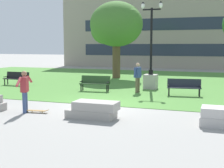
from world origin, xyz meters
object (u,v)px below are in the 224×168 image
person_skateboarder (25,89)px  park_bench_near_right (95,82)px  concrete_block_left (93,110)px  park_bench_near_left (184,86)px  person_bystander_near_lawn (138,76)px  lamp_post_right (151,72)px  park_bench_far_left (17,78)px  skateboard (36,111)px

person_skateboarder → park_bench_near_right: size_ratio=0.93×
concrete_block_left → park_bench_near_left: bearing=67.8°
park_bench_near_left → park_bench_near_right: bearing=179.9°
concrete_block_left → person_bystander_near_lawn: bearing=90.5°
person_skateboarder → lamp_post_right: 9.15m
lamp_post_right → person_skateboarder: bearing=-111.1°
park_bench_near_right → park_bench_far_left: same height
skateboard → park_bench_near_left: (5.18, 6.34, 0.45)m
skateboard → park_bench_near_right: park_bench_near_right is taller
park_bench_near_right → park_bench_near_left: bearing=-0.1°
park_bench_near_left → park_bench_far_left: size_ratio=1.03×
person_skateboarder → lamp_post_right: bearing=68.9°
lamp_post_right → person_bystander_near_lawn: 1.81m
concrete_block_left → lamp_post_right: (0.32, 8.47, 0.79)m
skateboard → park_bench_far_left: size_ratio=0.57×
person_skateboarder → park_bench_far_left: bearing=128.4°
park_bench_near_left → person_bystander_near_lawn: 2.72m
person_skateboarder → person_bystander_near_lawn: bearing=66.7°
lamp_post_right → person_bystander_near_lawn: lamp_post_right is taller
concrete_block_left → skateboard: concrete_block_left is taller
park_bench_near_left → person_bystander_near_lawn: size_ratio=1.08×
skateboard → park_bench_near_left: 8.20m
park_bench_far_left → concrete_block_left: bearing=-39.4°
concrete_block_left → skateboard: (-2.57, 0.08, -0.22)m
person_skateboarder → park_bench_near_right: (0.38, 6.50, -0.44)m
park_bench_near_right → park_bench_far_left: (-6.12, 0.73, 0.00)m
park_bench_far_left → lamp_post_right: lamp_post_right is taller
concrete_block_left → lamp_post_right: lamp_post_right is taller
person_skateboarder → skateboard: 0.99m
park_bench_far_left → person_bystander_near_lawn: bearing=-3.0°
skateboard → park_bench_far_left: park_bench_far_left is taller
park_bench_near_right → person_skateboarder: bearing=-93.3°
skateboard → lamp_post_right: (2.89, 8.39, 1.02)m
lamp_post_right → park_bench_near_left: bearing=-41.8°
park_bench_near_left → lamp_post_right: bearing=138.2°
concrete_block_left → park_bench_near_right: park_bench_near_right is taller
lamp_post_right → person_bystander_near_lawn: bearing=-102.1°
lamp_post_right → park_bench_near_right: bearing=-145.2°
person_skateboarder → park_bench_far_left: 9.25m
park_bench_near_left → concrete_block_left: bearing=-112.2°
person_bystander_near_lawn → park_bench_far_left: bearing=177.0°
park_bench_near_left → park_bench_near_right: same height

